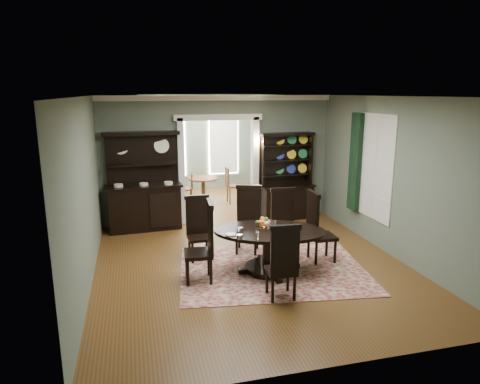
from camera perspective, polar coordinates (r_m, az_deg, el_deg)
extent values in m
cube|color=brown|center=(7.83, 1.66, -9.96)|extent=(5.50, 6.00, 0.01)
cube|color=white|center=(7.20, 1.82, 12.61)|extent=(5.50, 6.00, 0.01)
cube|color=#5F6B59|center=(7.14, -20.02, -0.34)|extent=(0.01, 6.00, 3.00)
cube|color=#5F6B59|center=(8.53, 19.81, 1.78)|extent=(0.01, 6.00, 3.00)
cube|color=#5F6B59|center=(4.66, 11.96, -6.80)|extent=(5.50, 0.01, 3.00)
cube|color=#5F6B59|center=(10.04, -13.17, 3.84)|extent=(1.85, 0.01, 3.00)
cube|color=#5F6B59|center=(10.74, 6.74, 4.68)|extent=(1.85, 0.01, 3.00)
cube|color=#5F6B59|center=(10.12, -2.96, 11.35)|extent=(1.80, 0.01, 0.50)
cube|color=silver|center=(10.07, -2.92, 12.42)|extent=(5.50, 0.10, 0.12)
cube|color=brown|center=(12.23, -4.42, -1.42)|extent=(3.50, 3.50, 0.01)
cube|color=white|center=(11.84, -4.68, 12.80)|extent=(3.50, 3.50, 0.01)
cube|color=#5F6B59|center=(11.78, -13.00, 5.18)|extent=(0.01, 3.50, 3.00)
cube|color=#5F6B59|center=(12.35, 3.52, 5.85)|extent=(0.01, 3.50, 3.00)
cube|color=#5F6B59|center=(13.65, -5.80, 6.51)|extent=(3.50, 0.01, 3.00)
cube|color=silver|center=(13.50, -9.37, 6.54)|extent=(1.05, 0.06, 2.20)
cube|color=silver|center=(13.75, -2.25, 6.82)|extent=(1.05, 0.06, 2.20)
cube|color=silver|center=(10.14, -7.86, 2.72)|extent=(0.14, 0.25, 2.50)
cube|color=silver|center=(10.49, 1.97, 3.18)|extent=(0.14, 0.25, 2.50)
cube|color=silver|center=(10.13, -2.95, 9.94)|extent=(2.08, 0.25, 0.14)
cube|color=white|center=(9.00, 17.70, 3.15)|extent=(0.02, 1.10, 2.00)
cube|color=silver|center=(8.99, 17.62, 3.15)|extent=(0.01, 1.22, 2.12)
cube|color=#15311A|center=(9.53, 15.11, 3.85)|extent=(0.10, 0.35, 2.10)
cube|color=gold|center=(10.34, 2.38, 6.39)|extent=(0.08, 0.05, 0.18)
sphere|color=#FFD88C|center=(10.16, 2.09, 6.73)|extent=(0.07, 0.07, 0.07)
sphere|color=#FFD88C|center=(10.22, 3.17, 6.75)|extent=(0.07, 0.07, 0.07)
cube|color=maroon|center=(7.73, 4.38, -10.22)|extent=(3.52, 2.90, 0.01)
ellipsoid|color=black|center=(7.41, 3.98, -5.25)|extent=(2.19, 1.72, 0.05)
cylinder|color=black|center=(7.42, 3.98, -5.51)|extent=(2.22, 2.22, 0.03)
cylinder|color=black|center=(7.53, 3.94, -7.76)|extent=(0.24, 0.24, 0.67)
cylinder|color=black|center=(7.65, 3.90, -10.09)|extent=(0.85, 0.85, 0.10)
cylinder|color=silver|center=(7.41, 3.15, -4.84)|extent=(0.27, 0.27, 0.05)
cube|color=black|center=(8.03, -5.42, -6.10)|extent=(0.44, 0.43, 0.06)
cube|color=black|center=(8.09, -5.73, -3.21)|extent=(0.43, 0.06, 0.72)
cube|color=black|center=(8.00, -5.79, -0.66)|extent=(0.47, 0.09, 0.07)
cylinder|color=black|center=(7.92, -6.34, -8.04)|extent=(0.05, 0.05, 0.43)
cylinder|color=black|center=(7.98, -3.96, -7.82)|extent=(0.05, 0.05, 0.43)
cylinder|color=black|center=(8.23, -6.76, -7.23)|extent=(0.05, 0.05, 0.43)
cylinder|color=black|center=(8.29, -4.48, -7.03)|extent=(0.05, 0.05, 0.43)
cube|color=black|center=(8.35, 0.97, -5.02)|extent=(0.60, 0.59, 0.06)
cube|color=black|center=(8.42, 1.15, -2.00)|extent=(0.45, 0.22, 0.78)
cube|color=black|center=(8.33, 1.17, 0.67)|extent=(0.49, 0.26, 0.08)
cylinder|color=black|center=(8.28, -0.45, -6.88)|extent=(0.05, 0.05, 0.46)
cylinder|color=black|center=(8.24, 2.06, -6.99)|extent=(0.05, 0.05, 0.46)
cylinder|color=black|center=(8.62, -0.08, -6.06)|extent=(0.05, 0.05, 0.46)
cylinder|color=black|center=(8.57, 2.33, -6.17)|extent=(0.05, 0.05, 0.46)
cube|color=black|center=(8.27, 6.01, -5.34)|extent=(0.48, 0.46, 0.06)
cube|color=black|center=(8.33, 5.67, -2.34)|extent=(0.46, 0.07, 0.77)
cube|color=black|center=(8.24, 5.73, 0.31)|extent=(0.50, 0.09, 0.08)
cylinder|color=black|center=(8.13, 5.13, -7.33)|extent=(0.05, 0.05, 0.45)
cylinder|color=black|center=(8.24, 7.52, -7.13)|extent=(0.05, 0.05, 0.45)
cylinder|color=black|center=(8.45, 4.45, -6.51)|extent=(0.05, 0.05, 0.45)
cylinder|color=black|center=(8.55, 6.76, -6.33)|extent=(0.05, 0.05, 0.45)
cube|color=black|center=(7.13, -5.59, -8.19)|extent=(0.50, 0.52, 0.06)
cube|color=black|center=(7.00, -3.95, -4.93)|extent=(0.09, 0.48, 0.81)
cube|color=black|center=(6.89, -4.01, -1.62)|extent=(0.12, 0.53, 0.08)
cylinder|color=black|center=(7.39, -7.12, -9.46)|extent=(0.05, 0.05, 0.48)
cylinder|color=black|center=(7.04, -6.99, -10.63)|extent=(0.05, 0.05, 0.48)
cylinder|color=black|center=(7.41, -4.18, -9.33)|extent=(0.05, 0.05, 0.48)
cylinder|color=black|center=(7.06, -3.89, -10.48)|extent=(0.05, 0.05, 0.48)
cube|color=black|center=(8.07, 10.90, -5.85)|extent=(0.46, 0.48, 0.06)
cube|color=black|center=(7.87, 9.66, -3.16)|extent=(0.06, 0.47, 0.80)
cube|color=black|center=(7.77, 9.78, -0.25)|extent=(0.08, 0.51, 0.08)
cylinder|color=black|center=(8.07, 12.57, -7.72)|extent=(0.05, 0.05, 0.47)
cylinder|color=black|center=(8.38, 11.49, -6.87)|extent=(0.05, 0.05, 0.47)
cylinder|color=black|center=(7.92, 10.13, -8.00)|extent=(0.05, 0.05, 0.47)
cylinder|color=black|center=(8.24, 9.13, -7.11)|extent=(0.05, 0.05, 0.47)
cube|color=black|center=(6.61, 5.47, -10.43)|extent=(0.46, 0.44, 0.06)
cube|color=black|center=(6.30, 6.01, -7.97)|extent=(0.43, 0.07, 0.73)
cube|color=black|center=(6.17, 6.10, -4.72)|extent=(0.47, 0.09, 0.07)
cylinder|color=black|center=(6.89, 6.41, -11.40)|extent=(0.05, 0.05, 0.43)
cylinder|color=black|center=(6.80, 3.63, -11.66)|extent=(0.05, 0.05, 0.43)
cylinder|color=black|center=(6.60, 7.28, -12.58)|extent=(0.05, 0.05, 0.43)
cylinder|color=black|center=(6.51, 4.38, -12.88)|extent=(0.05, 0.05, 0.43)
cube|color=black|center=(9.96, -12.57, -2.12)|extent=(1.62, 0.65, 0.99)
cube|color=black|center=(9.84, -12.72, 0.78)|extent=(1.72, 0.70, 0.05)
cube|color=black|center=(9.95, -12.94, 4.39)|extent=(1.59, 0.18, 1.17)
cube|color=black|center=(9.87, -12.88, 3.62)|extent=(1.55, 0.38, 0.04)
cube|color=black|center=(9.76, -13.09, 7.63)|extent=(1.71, 0.46, 0.08)
cube|color=black|center=(10.65, 6.23, -1.38)|extent=(1.30, 0.56, 0.81)
cube|color=black|center=(10.55, 6.29, 0.81)|extent=(1.40, 0.61, 0.04)
cube|color=black|center=(10.60, 6.03, 4.31)|extent=(1.27, 0.16, 1.23)
cube|color=black|center=(10.32, 2.99, 4.12)|extent=(0.07, 0.24, 1.27)
cube|color=black|center=(10.75, 9.29, 4.33)|extent=(0.07, 0.24, 1.27)
cube|color=black|center=(10.42, 6.32, 7.66)|extent=(1.38, 0.41, 0.07)
cube|color=black|center=(10.58, 6.15, 2.30)|extent=(1.28, 0.34, 0.03)
cube|color=black|center=(10.52, 6.20, 4.24)|extent=(1.28, 0.34, 0.03)
cube|color=black|center=(10.47, 6.25, 6.19)|extent=(1.28, 0.34, 0.03)
cylinder|color=brown|center=(11.92, -4.94, 1.80)|extent=(0.81, 0.81, 0.04)
cylinder|color=brown|center=(12.00, -4.90, 0.15)|extent=(0.10, 0.10, 0.71)
cylinder|color=brown|center=(12.08, -4.87, -1.44)|extent=(0.44, 0.44, 0.06)
cylinder|color=brown|center=(12.05, -7.19, 0.42)|extent=(0.38, 0.38, 0.04)
cube|color=brown|center=(11.98, -6.41, 1.54)|extent=(0.11, 0.34, 0.48)
cylinder|color=brown|center=(12.24, -7.72, -0.43)|extent=(0.03, 0.03, 0.43)
cylinder|color=brown|center=(11.98, -7.87, -0.73)|extent=(0.03, 0.03, 0.43)
cylinder|color=brown|center=(12.21, -6.47, -0.42)|extent=(0.03, 0.03, 0.43)
cylinder|color=brown|center=(11.95, -6.60, -0.73)|extent=(0.03, 0.03, 0.43)
cylinder|color=brown|center=(12.06, -0.84, 0.79)|extent=(0.43, 0.43, 0.04)
cube|color=brown|center=(11.95, -1.74, 2.00)|extent=(0.04, 0.39, 0.54)
cylinder|color=brown|center=(12.01, 0.04, -0.44)|extent=(0.04, 0.04, 0.48)
cylinder|color=brown|center=(12.29, -0.35, -0.12)|extent=(0.04, 0.04, 0.48)
cylinder|color=brown|center=(11.93, -1.35, -0.53)|extent=(0.04, 0.04, 0.48)
cylinder|color=brown|center=(12.22, -1.71, -0.21)|extent=(0.04, 0.04, 0.48)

